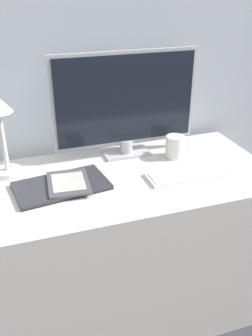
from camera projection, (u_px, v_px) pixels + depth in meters
name	position (u px, v px, depth m)	size (l,w,h in m)	color
ground_plane	(141.00, 335.00, 1.68)	(10.00, 10.00, 0.00)	#38383D
wall_back	(99.00, 38.00, 1.62)	(3.60, 0.05, 2.40)	#B2BCC6
desk	(127.00, 246.00, 1.68)	(1.20, 0.61, 0.72)	silver
monitor	(126.00, 103.00, 1.59)	(0.63, 0.11, 0.46)	#B7B7BC
keyboard	(187.00, 174.00, 1.51)	(0.33, 0.12, 0.01)	silver
laptop	(61.00, 186.00, 1.43)	(0.37, 0.25, 0.02)	#232328
ereader	(68.00, 183.00, 1.42)	(0.17, 0.21, 0.01)	#4C4C51
desk_lamp	(0.00, 123.00, 1.43)	(0.11, 0.11, 0.33)	white
coffee_mug	(175.00, 147.00, 1.65)	(0.12, 0.08, 0.10)	white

